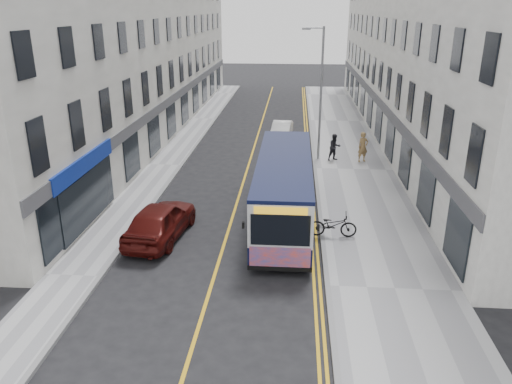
% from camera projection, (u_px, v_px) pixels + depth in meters
% --- Properties ---
extents(ground, '(140.00, 140.00, 0.00)m').
position_uv_depth(ground, '(217.00, 267.00, 18.49)').
color(ground, black).
rests_on(ground, ground).
extents(pavement_east, '(4.50, 64.00, 0.12)m').
position_uv_depth(pavement_east, '(354.00, 170.00, 29.22)').
color(pavement_east, '#99999C').
rests_on(pavement_east, ground).
extents(pavement_west, '(2.00, 64.00, 0.12)m').
position_uv_depth(pavement_west, '(165.00, 165.00, 30.04)').
color(pavement_west, '#99999C').
rests_on(pavement_west, ground).
extents(kerb_east, '(0.18, 64.00, 0.13)m').
position_uv_depth(kerb_east, '(315.00, 169.00, 29.38)').
color(kerb_east, slate).
rests_on(kerb_east, ground).
extents(kerb_west, '(0.18, 64.00, 0.13)m').
position_uv_depth(kerb_west, '(181.00, 166.00, 29.97)').
color(kerb_west, slate).
rests_on(kerb_west, ground).
extents(road_centre_line, '(0.12, 64.00, 0.01)m').
position_uv_depth(road_centre_line, '(248.00, 168.00, 29.70)').
color(road_centre_line, gold).
rests_on(road_centre_line, ground).
extents(road_dbl_yellow_inner, '(0.10, 64.00, 0.01)m').
position_uv_depth(road_dbl_yellow_inner, '(307.00, 170.00, 29.44)').
color(road_dbl_yellow_inner, gold).
rests_on(road_dbl_yellow_inner, ground).
extents(road_dbl_yellow_outer, '(0.10, 64.00, 0.01)m').
position_uv_depth(road_dbl_yellow_outer, '(311.00, 170.00, 29.42)').
color(road_dbl_yellow_outer, gold).
rests_on(road_dbl_yellow_outer, ground).
extents(terrace_east, '(6.00, 46.00, 13.00)m').
position_uv_depth(terrace_east, '(422.00, 45.00, 34.99)').
color(terrace_east, white).
rests_on(terrace_east, ground).
extents(terrace_west, '(6.00, 46.00, 13.00)m').
position_uv_depth(terrace_west, '(136.00, 44.00, 36.49)').
color(terrace_west, silver).
rests_on(terrace_west, ground).
extents(streetlamp, '(1.32, 0.18, 8.00)m').
position_uv_depth(streetlamp, '(320.00, 90.00, 29.73)').
color(streetlamp, gray).
rests_on(streetlamp, ground).
extents(city_bus, '(2.36, 10.07, 2.92)m').
position_uv_depth(city_bus, '(284.00, 188.00, 21.85)').
color(city_bus, black).
rests_on(city_bus, ground).
extents(bicycle, '(1.98, 0.74, 1.03)m').
position_uv_depth(bicycle, '(333.00, 225.00, 20.48)').
color(bicycle, black).
rests_on(bicycle, pavement_east).
extents(pedestrian_near, '(0.79, 0.66, 1.83)m').
position_uv_depth(pedestrian_near, '(363.00, 147.00, 30.29)').
color(pedestrian_near, olive).
rests_on(pedestrian_near, pavement_east).
extents(pedestrian_far, '(0.99, 0.90, 1.65)m').
position_uv_depth(pedestrian_far, '(335.00, 147.00, 30.59)').
color(pedestrian_far, black).
rests_on(pedestrian_far, pavement_east).
extents(car_white, '(1.64, 3.88, 1.25)m').
position_uv_depth(car_white, '(282.00, 131.00, 36.04)').
color(car_white, white).
rests_on(car_white, ground).
extents(car_maroon, '(2.41, 4.82, 1.58)m').
position_uv_depth(car_maroon, '(160.00, 220.00, 20.51)').
color(car_maroon, '#480E0C').
rests_on(car_maroon, ground).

